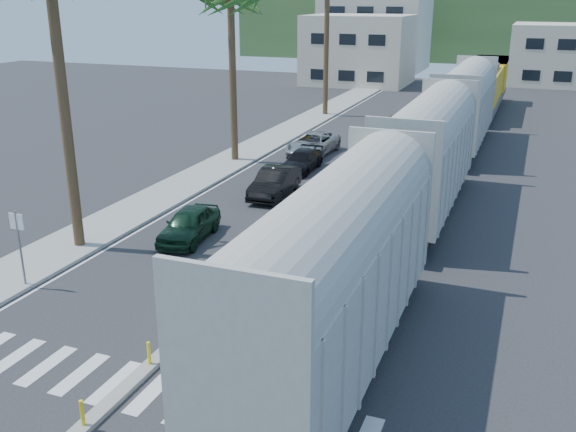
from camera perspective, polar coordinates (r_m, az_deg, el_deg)
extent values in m
plane|color=#28282B|center=(20.32, -10.60, -11.72)|extent=(140.00, 140.00, 0.00)
cube|color=gray|center=(44.77, -3.29, 5.88)|extent=(3.00, 90.00, 0.15)
cube|color=black|center=(44.19, 13.73, 5.13)|extent=(0.12, 100.00, 0.06)
cube|color=black|center=(44.04, 15.58, 4.92)|extent=(0.12, 100.00, 0.06)
cube|color=gray|center=(37.38, 5.48, 3.15)|extent=(0.45, 60.00, 0.15)
cylinder|color=yellow|center=(17.37, -17.83, -16.31)|extent=(0.10, 0.10, 0.70)
cylinder|color=yellow|center=(19.36, -12.25, -11.81)|extent=(0.10, 0.10, 0.70)
cylinder|color=yellow|center=(21.58, -7.90, -8.11)|extent=(0.10, 0.10, 0.70)
cylinder|color=yellow|center=(23.97, -4.45, -5.09)|extent=(0.10, 0.10, 0.70)
cylinder|color=yellow|center=(26.48, -1.67, -2.62)|extent=(0.10, 0.10, 0.70)
cylinder|color=yellow|center=(29.09, 0.62, -0.58)|extent=(0.10, 0.10, 0.70)
cylinder|color=yellow|center=(31.77, 2.52, 1.12)|extent=(0.10, 0.10, 0.70)
cylinder|color=yellow|center=(34.50, 4.13, 2.56)|extent=(0.10, 0.10, 0.70)
cylinder|color=yellow|center=(37.27, 5.50, 3.78)|extent=(0.10, 0.10, 0.70)
cylinder|color=yellow|center=(40.07, 6.68, 4.83)|extent=(0.10, 0.10, 0.70)
cylinder|color=yellow|center=(42.90, 7.71, 5.74)|extent=(0.10, 0.10, 0.70)
cylinder|color=yellow|center=(45.76, 8.62, 6.54)|extent=(0.10, 0.10, 0.70)
cylinder|color=yellow|center=(48.63, 9.42, 7.24)|extent=(0.10, 0.10, 0.70)
cylinder|color=yellow|center=(51.51, 10.14, 7.86)|extent=(0.10, 0.10, 0.70)
cylinder|color=yellow|center=(54.41, 10.78, 8.41)|extent=(0.10, 0.10, 0.70)
cylinder|color=yellow|center=(57.32, 11.35, 8.91)|extent=(0.10, 0.10, 0.70)
cube|color=silver|center=(18.93, -13.83, -14.48)|extent=(14.00, 2.20, 0.01)
cube|color=silver|center=(44.13, -1.27, 5.62)|extent=(0.12, 90.00, 0.01)
cube|color=silver|center=(41.58, 10.71, 4.44)|extent=(0.12, 90.00, 0.01)
cube|color=#A2A194|center=(17.85, 4.21, -6.16)|extent=(3.00, 12.88, 3.40)
cylinder|color=#A2A194|center=(17.19, 4.34, -1.03)|extent=(2.90, 12.58, 2.90)
cube|color=black|center=(18.89, 4.04, -12.21)|extent=(2.60, 12.88, 1.00)
cube|color=#A2A194|center=(31.75, 12.26, 4.82)|extent=(3.00, 12.88, 3.40)
cylinder|color=#A2A194|center=(31.38, 12.48, 7.83)|extent=(2.90, 12.58, 2.90)
cube|color=black|center=(32.35, 11.99, 1.04)|extent=(2.60, 12.88, 1.00)
cube|color=#A2A194|center=(46.34, 15.38, 9.00)|extent=(3.00, 12.88, 3.40)
cylinder|color=#A2A194|center=(46.09, 15.56, 11.08)|extent=(2.90, 12.58, 2.90)
cube|color=black|center=(46.75, 15.14, 6.35)|extent=(2.60, 12.88, 1.00)
cube|color=#4C4C4F|center=(62.34, 16.95, 9.78)|extent=(3.00, 17.00, 0.50)
cube|color=gold|center=(61.14, 17.01, 11.07)|extent=(2.70, 12.24, 2.60)
cube|color=gold|center=(67.82, 17.55, 12.00)|extent=(3.00, 3.74, 3.20)
cube|color=black|center=(62.43, 16.90, 9.23)|extent=(2.60, 13.60, 0.90)
cylinder|color=brown|center=(27.55, -19.16, 8.03)|extent=(0.44, 0.44, 11.00)
cylinder|color=brown|center=(41.13, -4.92, 11.64)|extent=(0.44, 0.44, 10.00)
cylinder|color=brown|center=(57.57, 3.43, 14.81)|extent=(0.44, 0.44, 12.00)
cylinder|color=slate|center=(25.31, -22.68, -2.80)|extent=(0.08, 0.08, 3.00)
cube|color=silver|center=(24.94, -23.00, -0.45)|extent=(0.60, 0.04, 0.60)
cube|color=beige|center=(79.62, 6.31, 14.48)|extent=(12.00, 10.00, 8.00)
cube|color=beige|center=(95.51, 7.75, 15.78)|extent=(14.00, 12.00, 10.00)
cube|color=beige|center=(84.96, 23.35, 13.03)|extent=(12.00, 10.00, 7.00)
cube|color=#385628|center=(115.13, 17.07, 16.19)|extent=(80.00, 20.00, 12.00)
imported|color=black|center=(28.58, -8.78, -0.72)|extent=(2.55, 4.55, 1.43)
imported|color=black|center=(34.38, -1.17, 3.00)|extent=(2.03, 4.76, 1.52)
imported|color=black|center=(39.48, 1.22, 4.91)|extent=(1.77, 4.27, 1.24)
imported|color=#9A9D9F|center=(43.65, 2.23, 6.44)|extent=(2.93, 5.49, 1.46)
imported|color=#9EA0A5|center=(20.15, -5.64, -10.02)|extent=(1.89, 2.42, 1.05)
imported|color=white|center=(19.75, -5.99, -7.59)|extent=(0.93, 0.84, 1.83)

